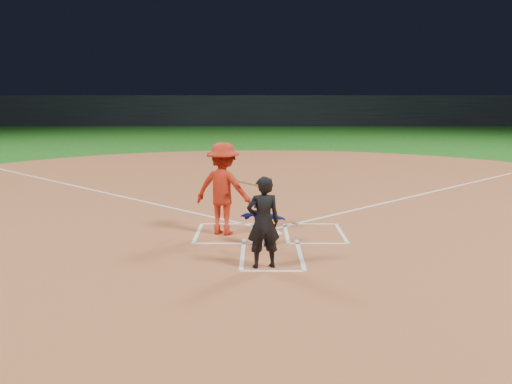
{
  "coord_description": "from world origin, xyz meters",
  "views": [
    {
      "loc": [
        -0.26,
        -12.28,
        2.97
      ],
      "look_at": [
        -0.3,
        -0.4,
        1.0
      ],
      "focal_mm": 40.0,
      "sensor_mm": 36.0,
      "label": 1
    }
  ],
  "objects_px": {
    "catcher": "(261,220)",
    "batter_at_plate": "(223,189)",
    "home_plate": "(270,233)",
    "umpire": "(263,222)"
  },
  "relations": [
    {
      "from": "umpire",
      "to": "batter_at_plate",
      "type": "distance_m",
      "value": 2.65
    },
    {
      "from": "batter_at_plate",
      "to": "home_plate",
      "type": "bearing_deg",
      "value": 3.32
    },
    {
      "from": "home_plate",
      "to": "batter_at_plate",
      "type": "bearing_deg",
      "value": 3.32
    },
    {
      "from": "home_plate",
      "to": "catcher",
      "type": "bearing_deg",
      "value": 79.52
    },
    {
      "from": "catcher",
      "to": "umpire",
      "type": "xyz_separation_m",
      "value": [
        0.03,
        -1.52,
        0.3
      ]
    },
    {
      "from": "catcher",
      "to": "home_plate",
      "type": "bearing_deg",
      "value": -80.5
    },
    {
      "from": "umpire",
      "to": "batter_at_plate",
      "type": "bearing_deg",
      "value": -84.52
    },
    {
      "from": "catcher",
      "to": "umpire",
      "type": "height_order",
      "value": "umpire"
    },
    {
      "from": "home_plate",
      "to": "batter_at_plate",
      "type": "xyz_separation_m",
      "value": [
        -1.01,
        -0.06,
        1.0
      ]
    },
    {
      "from": "catcher",
      "to": "batter_at_plate",
      "type": "bearing_deg",
      "value": -30.41
    }
  ]
}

